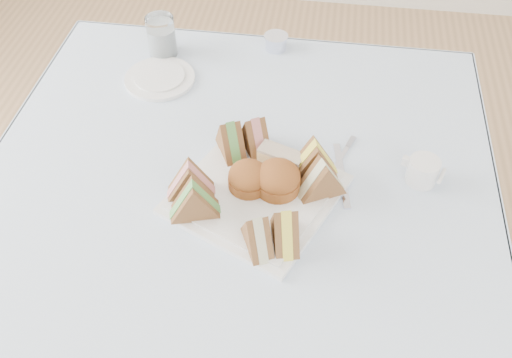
# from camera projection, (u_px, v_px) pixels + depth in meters

# --- Properties ---
(floor) EXTENTS (4.00, 4.00, 0.00)m
(floor) POSITION_uv_depth(u_px,v_px,m) (242.00, 354.00, 1.67)
(floor) COLOR #9E7751
(floor) RESTS_ON ground
(table) EXTENTS (0.90, 0.90, 0.74)m
(table) POSITION_uv_depth(u_px,v_px,m) (240.00, 285.00, 1.39)
(table) COLOR brown
(table) RESTS_ON floor
(tablecloth) EXTENTS (1.02, 1.02, 0.01)m
(tablecloth) POSITION_uv_depth(u_px,v_px,m) (235.00, 183.00, 1.12)
(tablecloth) COLOR silver
(tablecloth) RESTS_ON table
(serving_plate) EXTENTS (0.37, 0.37, 0.01)m
(serving_plate) POSITION_uv_depth(u_px,v_px,m) (256.00, 195.00, 1.09)
(serving_plate) COLOR white
(serving_plate) RESTS_ON tablecloth
(sandwich_fl_a) EXTENTS (0.10, 0.06, 0.08)m
(sandwich_fl_a) POSITION_uv_depth(u_px,v_px,m) (190.00, 179.00, 1.05)
(sandwich_fl_a) COLOR brown
(sandwich_fl_a) RESTS_ON serving_plate
(sandwich_fl_b) EXTENTS (0.10, 0.07, 0.08)m
(sandwich_fl_b) POSITION_uv_depth(u_px,v_px,m) (194.00, 198.00, 1.02)
(sandwich_fl_b) COLOR brown
(sandwich_fl_b) RESTS_ON serving_plate
(sandwich_fr_a) EXTENTS (0.06, 0.10, 0.08)m
(sandwich_fr_a) POSITION_uv_depth(u_px,v_px,m) (285.00, 226.00, 0.98)
(sandwich_fr_a) COLOR brown
(sandwich_fr_a) RESTS_ON serving_plate
(sandwich_fr_b) EXTENTS (0.07, 0.09, 0.07)m
(sandwich_fr_b) POSITION_uv_depth(u_px,v_px,m) (257.00, 232.00, 0.97)
(sandwich_fr_b) COLOR brown
(sandwich_fr_b) RESTS_ON serving_plate
(sandwich_bl_a) EXTENTS (0.08, 0.10, 0.08)m
(sandwich_bl_a) POSITION_uv_depth(u_px,v_px,m) (231.00, 137.00, 1.13)
(sandwich_bl_a) COLOR brown
(sandwich_bl_a) RESTS_ON serving_plate
(sandwich_bl_b) EXTENTS (0.08, 0.10, 0.08)m
(sandwich_bl_b) POSITION_uv_depth(u_px,v_px,m) (255.00, 133.00, 1.14)
(sandwich_bl_b) COLOR brown
(sandwich_bl_b) RESTS_ON serving_plate
(sandwich_br_a) EXTENTS (0.10, 0.08, 0.08)m
(sandwich_br_a) POSITION_uv_depth(u_px,v_px,m) (322.00, 177.00, 1.05)
(sandwich_br_a) COLOR brown
(sandwich_br_a) RESTS_ON serving_plate
(sandwich_br_b) EXTENTS (0.10, 0.07, 0.08)m
(sandwich_br_b) POSITION_uv_depth(u_px,v_px,m) (314.00, 158.00, 1.09)
(sandwich_br_b) COLOR brown
(sandwich_br_b) RESTS_ON serving_plate
(scone_left) EXTENTS (0.11, 0.11, 0.05)m
(scone_left) POSITION_uv_depth(u_px,v_px,m) (249.00, 177.00, 1.07)
(scone_left) COLOR #9D602E
(scone_left) RESTS_ON serving_plate
(scone_right) EXTENTS (0.09, 0.09, 0.06)m
(scone_right) POSITION_uv_depth(u_px,v_px,m) (278.00, 179.00, 1.07)
(scone_right) COLOR #9D602E
(scone_right) RESTS_ON serving_plate
(pastry_slice) EXTENTS (0.10, 0.06, 0.04)m
(pastry_slice) POSITION_uv_depth(u_px,v_px,m) (281.00, 159.00, 1.11)
(pastry_slice) COLOR #E7C28A
(pastry_slice) RESTS_ON serving_plate
(side_plate) EXTENTS (0.22, 0.22, 0.01)m
(side_plate) POSITION_uv_depth(u_px,v_px,m) (160.00, 78.00, 1.33)
(side_plate) COLOR white
(side_plate) RESTS_ON tablecloth
(water_glass) EXTENTS (0.09, 0.09, 0.10)m
(water_glass) POSITION_uv_depth(u_px,v_px,m) (161.00, 36.00, 1.37)
(water_glass) COLOR white
(water_glass) RESTS_ON tablecloth
(tea_strainer) EXTENTS (0.07, 0.07, 0.03)m
(tea_strainer) POSITION_uv_depth(u_px,v_px,m) (276.00, 43.00, 1.41)
(tea_strainer) COLOR silver
(tea_strainer) RESTS_ON tablecloth
(knife) EXTENTS (0.04, 0.18, 0.00)m
(knife) POSITION_uv_depth(u_px,v_px,m) (342.00, 175.00, 1.13)
(knife) COLOR silver
(knife) RESTS_ON tablecloth
(fork) EXTENTS (0.06, 0.16, 0.00)m
(fork) POSITION_uv_depth(u_px,v_px,m) (332.00, 172.00, 1.13)
(fork) COLOR silver
(fork) RESTS_ON tablecloth
(creamer_jug) EXTENTS (0.08, 0.08, 0.05)m
(creamer_jug) POSITION_uv_depth(u_px,v_px,m) (423.00, 171.00, 1.10)
(creamer_jug) COLOR white
(creamer_jug) RESTS_ON tablecloth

